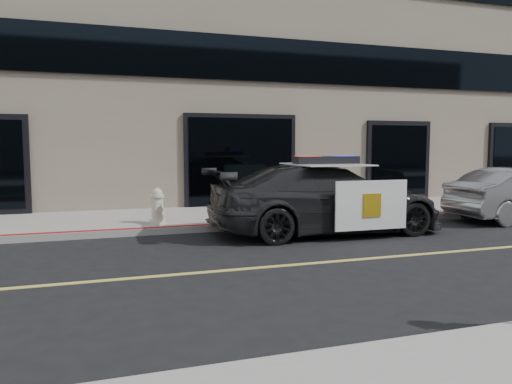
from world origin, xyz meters
name	(u,v)px	position (x,y,z in m)	size (l,w,h in m)	color
ground	(409,255)	(0.00, 0.00, 0.00)	(120.00, 120.00, 0.00)	black
sidewalk_n	(294,213)	(0.00, 5.25, 0.07)	(60.00, 3.50, 0.15)	gray
building_n	(239,34)	(0.00, 10.50, 6.00)	(60.00, 7.00, 12.00)	#756856
police_car	(326,199)	(-0.40, 2.51, 0.77)	(2.52, 5.33, 1.71)	black
fire_hydrant	(158,206)	(-3.87, 4.18, 0.54)	(0.38, 0.52, 0.83)	beige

